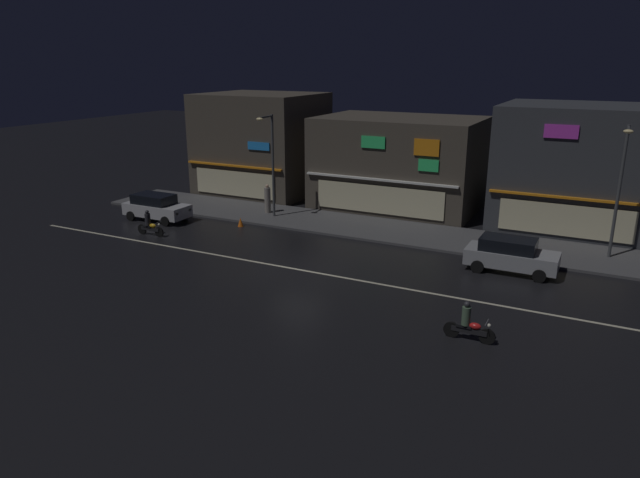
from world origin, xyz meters
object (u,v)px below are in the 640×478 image
(motorcycle_following, at_px, (468,324))
(traffic_cone, at_px, (241,222))
(parked_car_trailing, at_px, (156,207))
(pedestrian_on_sidewalk, at_px, (268,200))
(streetlamp_mid, at_px, (620,181))
(streetlamp_west, at_px, (271,157))
(motorcycle_lead, at_px, (149,225))
(parked_car_near_kerb, at_px, (511,254))

(motorcycle_following, bearing_deg, traffic_cone, -33.84)
(parked_car_trailing, bearing_deg, pedestrian_on_sidewalk, -141.90)
(streetlamp_mid, relative_size, traffic_cone, 12.24)
(streetlamp_west, height_order, motorcycle_lead, streetlamp_west)
(parked_car_trailing, xyz_separation_m, motorcycle_lead, (2.01, -2.83, -0.24))
(motorcycle_lead, xyz_separation_m, motorcycle_following, (19.78, -4.92, 0.00))
(streetlamp_west, relative_size, motorcycle_lead, 3.42)
(parked_car_near_kerb, xyz_separation_m, traffic_cone, (-16.23, 0.71, -0.59))
(streetlamp_west, height_order, parked_car_trailing, streetlamp_west)
(streetlamp_mid, distance_m, parked_car_trailing, 26.71)
(parked_car_trailing, distance_m, motorcycle_lead, 3.48)
(parked_car_trailing, distance_m, motorcycle_following, 23.14)
(streetlamp_mid, distance_m, pedestrian_on_sidewalk, 20.76)
(pedestrian_on_sidewalk, bearing_deg, motorcycle_lead, -37.52)
(motorcycle_following, relative_size, traffic_cone, 3.45)
(parked_car_trailing, bearing_deg, streetlamp_west, -150.82)
(motorcycle_lead, bearing_deg, parked_car_trailing, 129.70)
(traffic_cone, bearing_deg, parked_car_near_kerb, -2.52)
(pedestrian_on_sidewalk, xyz_separation_m, parked_car_trailing, (-5.62, -4.41, -0.15))
(traffic_cone, bearing_deg, motorcycle_lead, -132.23)
(parked_car_near_kerb, bearing_deg, parked_car_trailing, -178.79)
(streetlamp_mid, height_order, parked_car_trailing, streetlamp_mid)
(parked_car_near_kerb, distance_m, motorcycle_following, 8.23)
(motorcycle_following, xyz_separation_m, traffic_cone, (-16.14, 8.93, -0.36))
(parked_car_near_kerb, relative_size, parked_car_trailing, 1.00)
(motorcycle_lead, height_order, motorcycle_following, same)
(streetlamp_west, height_order, pedestrian_on_sidewalk, streetlamp_west)
(streetlamp_mid, height_order, parked_car_near_kerb, streetlamp_mid)
(streetlamp_mid, distance_m, motorcycle_lead, 25.44)
(pedestrian_on_sidewalk, height_order, traffic_cone, pedestrian_on_sidewalk)
(streetlamp_west, bearing_deg, motorcycle_following, -36.53)
(pedestrian_on_sidewalk, bearing_deg, parked_car_near_kerb, 65.33)
(streetlamp_mid, height_order, traffic_cone, streetlamp_mid)
(pedestrian_on_sidewalk, height_order, parked_car_trailing, pedestrian_on_sidewalk)
(parked_car_trailing, relative_size, motorcycle_lead, 2.26)
(streetlamp_west, distance_m, motorcycle_following, 19.39)
(parked_car_near_kerb, xyz_separation_m, parked_car_trailing, (-21.88, -0.46, 0.00))
(streetlamp_mid, bearing_deg, parked_car_trailing, -170.40)
(streetlamp_west, relative_size, pedestrian_on_sidewalk, 3.42)
(parked_car_trailing, bearing_deg, parked_car_near_kerb, -178.79)
(streetlamp_mid, xyz_separation_m, pedestrian_on_sidewalk, (-20.52, -0.01, -3.12))
(parked_car_near_kerb, height_order, traffic_cone, parked_car_near_kerb)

